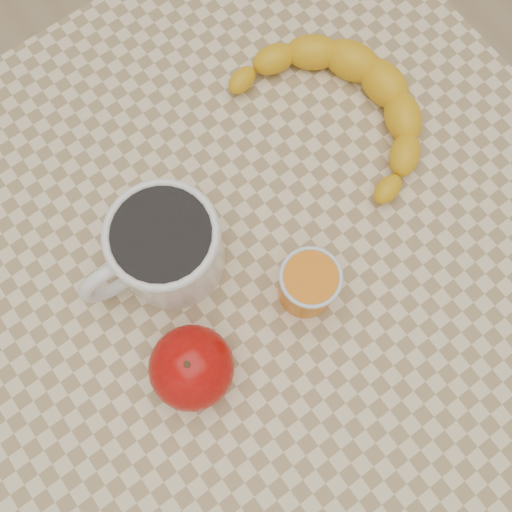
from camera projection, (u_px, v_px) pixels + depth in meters
ground at (256, 342)px, 1.36m from camera, size 3.00×3.00×0.00m
table at (256, 278)px, 0.72m from camera, size 0.80×0.80×0.75m
coffee_mug at (164, 248)px, 0.58m from camera, size 0.16×0.12×0.10m
orange_juice_glass at (308, 284)px, 0.59m from camera, size 0.06×0.06×0.07m
apple at (192, 368)px, 0.57m from camera, size 0.10×0.10×0.08m
banana at (341, 109)px, 0.66m from camera, size 0.23×0.31×0.05m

